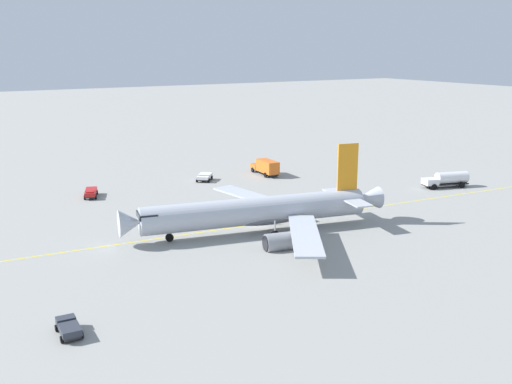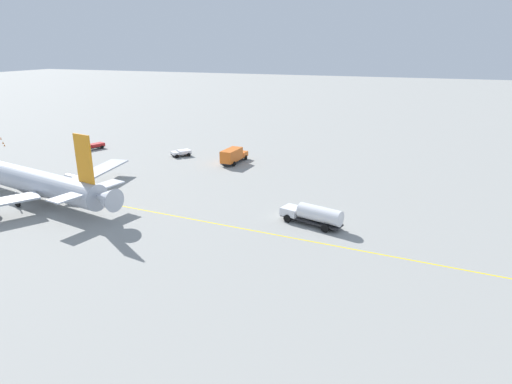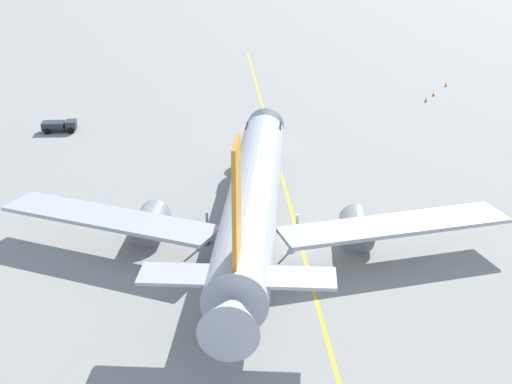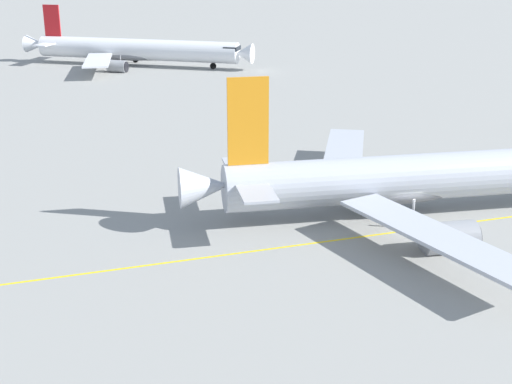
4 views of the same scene
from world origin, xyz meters
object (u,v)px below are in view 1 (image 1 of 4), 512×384
at_px(pushback_tug_truck, 205,177).
at_px(ops_pickup_truck, 91,192).
at_px(airliner_main, 259,212).
at_px(catering_truck_truck, 266,167).
at_px(fuel_tanker_truck, 447,179).
at_px(baggage_truck_truck, 69,328).

xyz_separation_m(pushback_tug_truck, ops_pickup_truck, (1.49, -22.58, 0.01)).
height_order(airliner_main, ops_pickup_truck, airliner_main).
xyz_separation_m(catering_truck_truck, pushback_tug_truck, (-1.53, -13.10, -0.87)).
height_order(pushback_tug_truck, ops_pickup_truck, ops_pickup_truck).
relative_size(airliner_main, ops_pickup_truck, 7.15).
bearing_deg(ops_pickup_truck, airliner_main, 44.48).
relative_size(pushback_tug_truck, fuel_tanker_truck, 0.51).
distance_m(catering_truck_truck, baggage_truck_truck, 71.00).
bearing_deg(airliner_main, ops_pickup_truck, -53.48).
xyz_separation_m(airliner_main, fuel_tanker_truck, (-5.52, 43.98, -1.32)).
bearing_deg(pushback_tug_truck, catering_truck_truck, 121.93).
xyz_separation_m(pushback_tug_truck, baggage_truck_truck, (50.84, -37.97, -0.09)).
bearing_deg(ops_pickup_truck, pushback_tug_truck, 112.88).
bearing_deg(fuel_tanker_truck, baggage_truck_truck, 32.65).
distance_m(airliner_main, fuel_tanker_truck, 44.34).
bearing_deg(airliner_main, baggage_truck_truck, 40.93).
height_order(catering_truck_truck, ops_pickup_truck, catering_truck_truck).
xyz_separation_m(catering_truck_truck, fuel_tanker_truck, (26.33, 23.42, -0.10)).
height_order(airliner_main, baggage_truck_truck, airliner_main).
relative_size(airliner_main, pushback_tug_truck, 8.32).
bearing_deg(baggage_truck_truck, fuel_tanker_truck, -70.90).
relative_size(airliner_main, catering_truck_truck, 4.52).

